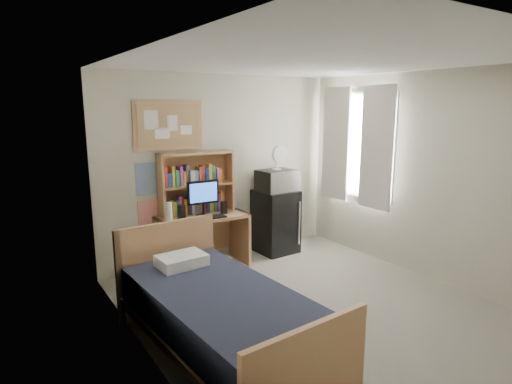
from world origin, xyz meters
TOP-DOWN VIEW (x-y plane):
  - floor at (0.00, 0.00)m, footprint 3.60×4.20m
  - ceiling at (0.00, 0.00)m, footprint 3.60×4.20m
  - wall_back at (0.00, 2.10)m, footprint 3.60×0.04m
  - wall_left at (-1.80, 0.00)m, footprint 0.04×4.20m
  - wall_right at (1.80, 0.00)m, footprint 0.04×4.20m
  - window_unit at (1.75, 1.20)m, footprint 0.10×1.40m
  - curtain_left at (1.72, 0.80)m, footprint 0.04×0.55m
  - curtain_right at (1.72, 1.60)m, footprint 0.04×0.55m
  - bulletin_board at (-0.78, 2.08)m, footprint 0.94×0.03m
  - poster_wave at (-1.10, 2.09)m, footprint 0.30×0.01m
  - poster_japan at (-1.10, 2.09)m, footprint 0.28×0.01m
  - desk at (-0.48, 1.78)m, footprint 1.21×0.64m
  - desk_chair at (-0.77, 0.99)m, footprint 0.55×0.55m
  - mini_fridge at (0.74, 1.80)m, footprint 0.57×0.57m
  - bed at (-1.24, -0.16)m, footprint 1.21×2.22m
  - hutch at (-0.47, 1.93)m, footprint 1.03×0.30m
  - monitor at (-0.48, 1.72)m, footprint 0.43×0.05m
  - keyboard at (-0.49, 1.58)m, footprint 0.48×0.17m
  - speaker_left at (-0.78, 1.74)m, footprint 0.08×0.08m
  - speaker_right at (-0.18, 1.71)m, footprint 0.07×0.07m
  - water_bottle at (-0.97, 1.70)m, footprint 0.08×0.08m
  - hoodie at (-0.85, 1.17)m, footprint 0.43×0.27m
  - microwave at (0.74, 1.78)m, footprint 0.55×0.43m
  - desk_fan at (0.74, 1.78)m, footprint 0.27×0.27m
  - pillow at (-1.29, 0.59)m, footprint 0.49×0.36m

SIDE VIEW (x-z plane):
  - floor at x=0.00m, z-range -0.02..0.00m
  - bed at x=-1.24m, z-range 0.00..0.59m
  - desk at x=-0.48m, z-range 0.00..0.74m
  - desk_chair at x=-0.77m, z-range 0.00..0.85m
  - mini_fridge at x=0.74m, z-range 0.00..0.94m
  - pillow at x=-1.29m, z-range 0.59..0.70m
  - hoodie at x=-0.85m, z-range 0.56..0.76m
  - keyboard at x=-0.49m, z-range 0.74..0.76m
  - poster_japan at x=-1.10m, z-range 0.60..0.96m
  - speaker_right at x=-0.18m, z-range 0.74..0.91m
  - speaker_left at x=-0.78m, z-range 0.74..0.93m
  - water_bottle at x=-0.97m, z-range 0.74..0.99m
  - monitor at x=-0.48m, z-range 0.74..1.20m
  - microwave at x=0.74m, z-range 0.94..1.25m
  - hutch at x=-0.47m, z-range 0.74..1.57m
  - poster_wave at x=-1.10m, z-range 1.04..1.46m
  - wall_back at x=0.00m, z-range 0.00..2.60m
  - wall_left at x=-1.80m, z-range 0.00..2.60m
  - wall_right at x=1.80m, z-range 0.00..2.60m
  - desk_fan at x=0.74m, z-range 1.25..1.58m
  - window_unit at x=1.75m, z-range 0.75..2.45m
  - curtain_left at x=1.72m, z-range 0.75..2.45m
  - curtain_right at x=1.72m, z-range 0.75..2.45m
  - bulletin_board at x=-0.78m, z-range 1.60..2.24m
  - ceiling at x=0.00m, z-range 2.59..2.61m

